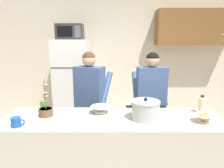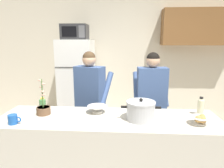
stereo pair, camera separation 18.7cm
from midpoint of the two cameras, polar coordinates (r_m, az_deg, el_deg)
name	(u,v)px [view 2 (the right image)]	position (r m, az deg, el deg)	size (l,w,h in m)	color
back_wall_unit	(129,56)	(4.30, 6.14, 7.81)	(6.00, 0.48, 2.60)	beige
kitchen_island	(109,157)	(2.39, 1.42, -19.85)	(2.36, 0.68, 0.92)	beige
refrigerator	(77,84)	(4.06, -8.50, -0.12)	(0.64, 0.68, 1.74)	white
microwave	(75,32)	(3.95, -9.04, 14.28)	(0.48, 0.37, 0.28)	#2D2D30
person_near_pot	(90,94)	(2.87, -4.28, -2.95)	(0.58, 0.54, 1.58)	#726656
person_by_sink	(151,96)	(2.88, 12.89, -3.31)	(0.50, 0.43, 1.57)	#726656
cooking_pot	(141,111)	(2.13, 10.63, -7.42)	(0.41, 0.30, 0.23)	silver
coffee_mug	(13,119)	(2.20, -23.91, -9.11)	(0.13, 0.09, 0.10)	#1E59B2
bread_bowl	(201,120)	(2.21, 25.97, -9.08)	(0.19, 0.19, 0.10)	white
empty_bowl	(97,109)	(2.31, -1.84, -7.01)	(0.23, 0.23, 0.08)	white
bottle_near_edge	(43,103)	(2.53, -16.99, -5.29)	(0.08, 0.08, 0.14)	#4C8C4C
bottle_mid_counter	(201,106)	(2.46, 25.74, -5.69)	(0.07, 0.07, 0.21)	beige
potted_orchid	(44,109)	(2.35, -16.59, -6.72)	(0.15, 0.15, 0.40)	brown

